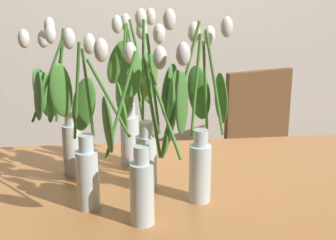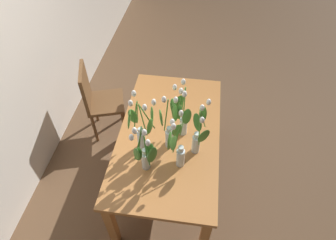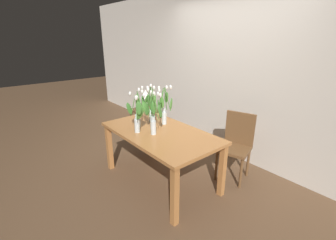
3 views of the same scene
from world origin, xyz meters
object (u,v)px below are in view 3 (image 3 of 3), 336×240
at_px(tulip_vase_3, 139,112).
at_px(tulip_vase_5, 154,116).
at_px(dining_table, 160,138).
at_px(side_table, 144,115).
at_px(tulip_vase_4, 164,108).
at_px(tulip_vase_1, 153,115).
at_px(tulip_vase_2, 136,118).
at_px(pillar_candle, 138,107).
at_px(dining_chair, 236,142).
at_px(table_lamp, 145,94).
at_px(tulip_vase_0, 149,107).

bearing_deg(tulip_vase_3, tulip_vase_5, 1.02).
distance_m(dining_table, side_table, 1.66).
distance_m(tulip_vase_4, tulip_vase_5, 0.36).
distance_m(tulip_vase_1, tulip_vase_2, 0.24).
height_order(dining_table, side_table, dining_table).
height_order(tulip_vase_1, tulip_vase_5, tulip_vase_5).
xyz_separation_m(tulip_vase_1, side_table, (-1.34, 0.75, -0.50)).
distance_m(side_table, pillar_candle, 0.21).
bearing_deg(dining_chair, tulip_vase_3, -131.59).
height_order(tulip_vase_3, dining_chair, tulip_vase_3).
bearing_deg(table_lamp, pillar_candle, -154.19).
relative_size(tulip_vase_1, tulip_vase_3, 1.09).
height_order(dining_table, dining_chair, dining_chair).
bearing_deg(pillar_candle, tulip_vase_5, -25.71).
height_order(tulip_vase_1, pillar_candle, tulip_vase_1).
relative_size(dining_chair, table_lamp, 2.34).
bearing_deg(tulip_vase_0, tulip_vase_2, -55.27).
relative_size(tulip_vase_3, dining_chair, 0.57).
xyz_separation_m(dining_table, dining_chair, (0.57, 0.89, -0.12)).
xyz_separation_m(tulip_vase_0, tulip_vase_3, (0.11, -0.24, -0.01)).
distance_m(tulip_vase_5, side_table, 1.79).
xyz_separation_m(tulip_vase_5, pillar_candle, (-1.62, 0.78, -0.38)).
bearing_deg(tulip_vase_0, dining_table, -17.28).
relative_size(dining_table, tulip_vase_2, 3.06).
relative_size(tulip_vase_5, dining_chair, 0.63).
xyz_separation_m(dining_table, side_table, (-1.47, 0.74, -0.22)).
distance_m(tulip_vase_3, tulip_vase_4, 0.35).
bearing_deg(dining_table, tulip_vase_2, -120.90).
bearing_deg(tulip_vase_0, dining_chair, 37.28).
xyz_separation_m(tulip_vase_4, table_lamp, (-1.27, 0.55, -0.12)).
distance_m(tulip_vase_2, side_table, 1.73).
xyz_separation_m(tulip_vase_3, dining_chair, (0.89, 1.00, -0.42)).
distance_m(tulip_vase_3, dining_chair, 1.40).
relative_size(tulip_vase_3, tulip_vase_5, 0.91).
bearing_deg(tulip_vase_0, tulip_vase_5, -28.25).
relative_size(tulip_vase_1, tulip_vase_5, 0.99).
distance_m(tulip_vase_4, side_table, 1.50).
relative_size(dining_table, pillar_candle, 21.33).
height_order(tulip_vase_2, tulip_vase_5, tulip_vase_5).
relative_size(tulip_vase_0, dining_chair, 0.58).
bearing_deg(tulip_vase_0, tulip_vase_1, -26.79).
relative_size(table_lamp, pillar_candle, 5.31).
bearing_deg(dining_chair, tulip_vase_2, -122.42).
bearing_deg(side_table, tulip_vase_5, -29.49).
distance_m(tulip_vase_0, table_lamp, 1.20).
xyz_separation_m(dining_table, tulip_vase_0, (-0.42, 0.13, 0.31)).
bearing_deg(pillar_candle, table_lamp, 25.81).
bearing_deg(pillar_candle, tulip_vase_0, -24.74).
bearing_deg(dining_chair, tulip_vase_4, -137.55).
distance_m(tulip_vase_4, pillar_candle, 1.55).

